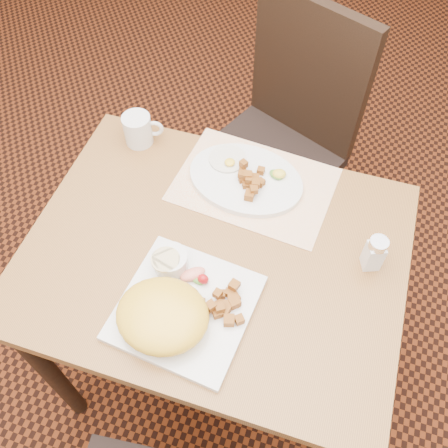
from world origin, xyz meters
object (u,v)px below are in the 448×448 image
plate_oval (246,179)px  salt_shaker (374,253)px  table (215,273)px  coffee_mug (139,129)px  plate_square (186,308)px  chair_far (282,133)px

plate_oval → salt_shaker: 0.38m
plate_oval → table: bearing=-92.8°
coffee_mug → plate_square: bearing=-56.1°
salt_shaker → table: bearing=-168.2°
plate_square → coffee_mug: (-0.30, 0.44, 0.04)m
chair_far → salt_shaker: 0.71m
salt_shaker → coffee_mug: size_ratio=0.93×
salt_shaker → coffee_mug: (-0.67, 0.21, -0.01)m
table → salt_shaker: (0.36, 0.07, 0.16)m
chair_far → coffee_mug: 0.56m
plate_square → plate_oval: bearing=86.5°
table → plate_oval: (0.01, 0.23, 0.12)m
table → coffee_mug: (-0.31, 0.28, 0.15)m
plate_square → table: bearing=85.7°
plate_square → coffee_mug: bearing=123.9°
salt_shaker → plate_square: bearing=-147.2°
chair_far → coffee_mug: (-0.34, -0.36, 0.25)m
plate_square → plate_oval: 0.39m
table → chair_far: (0.03, 0.64, -0.10)m
chair_far → plate_oval: chair_far is taller
table → chair_far: 0.65m
chair_far → coffee_mug: bearing=70.5°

